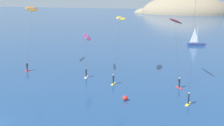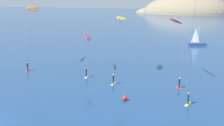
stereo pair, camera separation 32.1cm
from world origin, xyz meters
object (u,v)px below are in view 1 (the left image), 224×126
(kitesurfer_magenta, at_px, (87,40))
(kitesurfer_cyan, at_px, (195,6))
(kitesurfer_red, at_px, (176,26))
(kitesurfer_orange, at_px, (31,13))
(marker_buoy, at_px, (125,98))
(sailboat_near, at_px, (197,43))
(kitesurfer_yellow, at_px, (120,23))

(kitesurfer_magenta, bearing_deg, kitesurfer_cyan, -23.14)
(kitesurfer_red, height_order, kitesurfer_cyan, kitesurfer_cyan)
(kitesurfer_cyan, distance_m, kitesurfer_orange, 32.79)
(kitesurfer_red, bearing_deg, marker_buoy, -113.84)
(kitesurfer_red, relative_size, marker_buoy, 15.08)
(kitesurfer_magenta, distance_m, marker_buoy, 17.57)
(kitesurfer_cyan, relative_size, kitesurfer_orange, 1.18)
(sailboat_near, distance_m, kitesurfer_yellow, 40.60)
(kitesurfer_cyan, height_order, kitesurfer_magenta, kitesurfer_cyan)
(sailboat_near, height_order, kitesurfer_orange, kitesurfer_orange)
(kitesurfer_red, xyz_separation_m, kitesurfer_cyan, (3.28, -7.34, 3.39))
(kitesurfer_magenta, bearing_deg, marker_buoy, -47.41)
(kitesurfer_orange, relative_size, marker_buoy, 17.28)
(marker_buoy, bearing_deg, kitesurfer_red, 66.16)
(kitesurfer_cyan, bearing_deg, marker_buoy, -154.76)
(sailboat_near, xyz_separation_m, kitesurfer_orange, (-29.98, -37.25, 10.16))
(kitesurfer_orange, relative_size, kitesurfer_yellow, 1.14)
(kitesurfer_orange, bearing_deg, sailboat_near, 51.16)
(kitesurfer_yellow, xyz_separation_m, marker_buoy, (4.60, -11.77, -9.08))
(kitesurfer_cyan, bearing_deg, kitesurfer_yellow, 148.46)
(kitesurfer_red, relative_size, kitesurfer_orange, 0.87)
(kitesurfer_cyan, distance_m, kitesurfer_yellow, 15.43)
(sailboat_near, distance_m, marker_buoy, 50.22)
(kitesurfer_cyan, height_order, marker_buoy, kitesurfer_cyan)
(sailboat_near, distance_m, kitesurfer_cyan, 47.48)
(sailboat_near, height_order, kitesurfer_yellow, kitesurfer_yellow)
(kitesurfer_orange, height_order, kitesurfer_yellow, kitesurfer_orange)
(kitesurfer_cyan, relative_size, marker_buoy, 20.41)
(kitesurfer_red, xyz_separation_m, kitesurfer_orange, (-28.29, 1.31, 1.45))
(kitesurfer_yellow, relative_size, marker_buoy, 15.14)
(kitesurfer_cyan, xyz_separation_m, kitesurfer_yellow, (-12.85, 7.88, -3.31))
(sailboat_near, xyz_separation_m, kitesurfer_cyan, (1.59, -45.89, 12.10))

